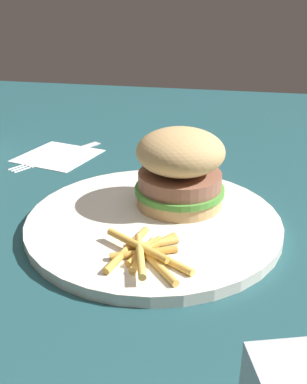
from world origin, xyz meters
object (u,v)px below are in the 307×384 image
(sandwich, at_px, (180,168))
(fries_pile, at_px, (146,252))
(plate, at_px, (154,221))
(napkin, at_px, (58,155))
(fork, at_px, (57,154))

(sandwich, height_order, fries_pile, sandwich)
(plate, height_order, napkin, plate)
(napkin, xyz_separation_m, fork, (0.00, 0.00, 0.00))
(fork, bearing_deg, sandwich, 145.58)
(fries_pile, xyz_separation_m, napkin, (0.21, -0.27, -0.02))
(sandwich, relative_size, fork, 0.64)
(fork, bearing_deg, plate, 136.25)
(plate, bearing_deg, napkin, -44.07)
(sandwich, bearing_deg, fork, -34.42)
(plate, relative_size, fries_pile, 3.04)
(fries_pile, relative_size, fork, 0.57)
(plate, height_order, sandwich, sandwich)
(napkin, bearing_deg, sandwich, 145.24)
(napkin, distance_m, fork, 0.00)
(napkin, relative_size, fork, 0.68)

